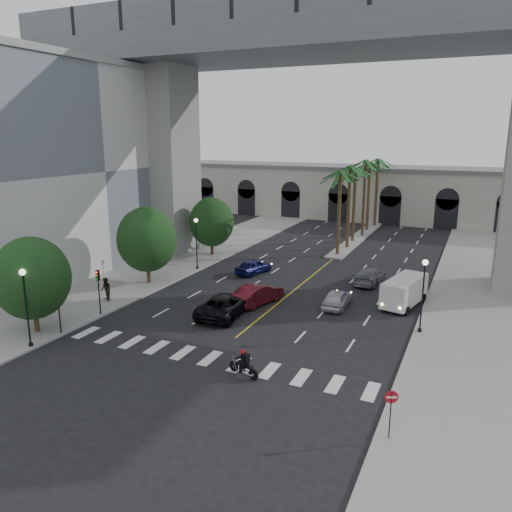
{
  "coord_description": "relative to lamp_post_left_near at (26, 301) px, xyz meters",
  "views": [
    {
      "loc": [
        14.41,
        -26.38,
        13.64
      ],
      "look_at": [
        -0.26,
        6.0,
        4.86
      ],
      "focal_mm": 35.0,
      "sensor_mm": 36.0,
      "label": 1
    }
  ],
  "objects": [
    {
      "name": "do_not_enter_sign",
      "position": [
        23.05,
        -0.63,
        -1.39
      ],
      "size": [
        0.58,
        0.27,
        2.52
      ],
      "rotation": [
        0.0,
        0.0,
        0.41
      ],
      "color": "black",
      "rests_on": "ground"
    },
    {
      "name": "cargo_van",
      "position": [
        20.89,
        18.42,
        -1.93
      ],
      "size": [
        3.13,
        5.75,
        2.32
      ],
      "rotation": [
        0.0,
        0.0,
        -0.22
      ],
      "color": "silver",
      "rests_on": "ground"
    },
    {
      "name": "palm_d",
      "position": [
        11.55,
        45.0,
        6.43
      ],
      "size": [
        3.2,
        3.2,
        10.9
      ],
      "color": "#47331E",
      "rests_on": "ground"
    },
    {
      "name": "palm_a",
      "position": [
        11.4,
        33.0,
        5.88
      ],
      "size": [
        3.2,
        3.2,
        10.3
      ],
      "color": "#47331E",
      "rests_on": "ground"
    },
    {
      "name": "sidewalk_right",
      "position": [
        26.4,
        20.0,
        -3.15
      ],
      "size": [
        8.0,
        100.0,
        0.15
      ],
      "primitive_type": "cube",
      "color": "gray",
      "rests_on": "ground"
    },
    {
      "name": "median",
      "position": [
        11.4,
        43.0,
        -3.12
      ],
      "size": [
        2.0,
        24.0,
        0.2
      ],
      "primitive_type": "cube",
      "color": "gray",
      "rests_on": "ground"
    },
    {
      "name": "palm_e",
      "position": [
        11.3,
        49.0,
        5.97
      ],
      "size": [
        3.2,
        3.2,
        10.4
      ],
      "color": "#47331E",
      "rests_on": "ground"
    },
    {
      "name": "motorcycle_rider",
      "position": [
        14.35,
        2.29,
        -2.49
      ],
      "size": [
        2.16,
        0.88,
        1.62
      ],
      "rotation": [
        0.0,
        0.0,
        -0.33
      ],
      "color": "black",
      "rests_on": "ground"
    },
    {
      "name": "pedestrian_a",
      "position": [
        -4.98,
        7.25,
        -2.19
      ],
      "size": [
        0.7,
        0.51,
        1.77
      ],
      "primitive_type": "imported",
      "rotation": [
        0.0,
        0.0,
        0.15
      ],
      "color": "black",
      "rests_on": "sidewalk_left"
    },
    {
      "name": "car_c",
      "position": [
        8.68,
        10.57,
        -2.38
      ],
      "size": [
        3.24,
        6.26,
        1.69
      ],
      "primitive_type": "imported",
      "rotation": [
        0.0,
        0.0,
        3.22
      ],
      "color": "black",
      "rests_on": "ground"
    },
    {
      "name": "pier_building",
      "position": [
        11.4,
        60.0,
        1.04
      ],
      "size": [
        71.0,
        10.5,
        8.5
      ],
      "color": "beige",
      "rests_on": "ground"
    },
    {
      "name": "traffic_signal_far",
      "position": [
        0.1,
        6.5,
        -0.71
      ],
      "size": [
        0.25,
        0.18,
        3.65
      ],
      "color": "black",
      "rests_on": "ground"
    },
    {
      "name": "lamp_post_left_near",
      "position": [
        0.0,
        0.0,
        0.0
      ],
      "size": [
        0.4,
        0.4,
        5.35
      ],
      "color": "black",
      "rests_on": "ground"
    },
    {
      "name": "sidewalk_left",
      "position": [
        -3.6,
        20.0,
        -3.15
      ],
      "size": [
        8.0,
        100.0,
        0.15
      ],
      "primitive_type": "cube",
      "color": "gray",
      "rests_on": "ground"
    },
    {
      "name": "building_left",
      "position": [
        -15.6,
        17.0,
        7.09
      ],
      "size": [
        16.5,
        32.5,
        20.6
      ],
      "color": "silver",
      "rests_on": "ground"
    },
    {
      "name": "lamp_post_right",
      "position": [
        22.8,
        13.0,
        0.0
      ],
      "size": [
        0.4,
        0.4,
        5.35
      ],
      "color": "black",
      "rests_on": "ground"
    },
    {
      "name": "palm_b",
      "position": [
        11.5,
        37.0,
        6.15
      ],
      "size": [
        3.2,
        3.2,
        10.6
      ],
      "color": "#47331E",
      "rests_on": "ground"
    },
    {
      "name": "bridge",
      "position": [
        14.82,
        27.0,
        15.29
      ],
      "size": [
        75.0,
        13.0,
        26.0
      ],
      "color": "gray",
      "rests_on": "ground"
    },
    {
      "name": "street_tree_far",
      "position": [
        -1.6,
        27.0,
        0.68
      ],
      "size": [
        5.04,
        5.04,
        6.68
      ],
      "color": "#382616",
      "rests_on": "ground"
    },
    {
      "name": "car_e",
      "position": [
        5.82,
        22.14,
        -2.49
      ],
      "size": [
        2.73,
        4.61,
        1.47
      ],
      "primitive_type": "imported",
      "rotation": [
        0.0,
        0.0,
        2.9
      ],
      "color": "#0E1042",
      "rests_on": "ground"
    },
    {
      "name": "palm_f",
      "position": [
        11.6,
        53.0,
        6.24
      ],
      "size": [
        3.2,
        3.2,
        10.7
      ],
      "color": "#47331E",
      "rests_on": "ground"
    },
    {
      "name": "street_tree_near",
      "position": [
        -1.6,
        2.0,
        0.8
      ],
      "size": [
        5.2,
        5.2,
        6.89
      ],
      "color": "#382616",
      "rests_on": "ground"
    },
    {
      "name": "palm_c",
      "position": [
        11.2,
        41.0,
        5.69
      ],
      "size": [
        3.2,
        3.2,
        10.1
      ],
      "color": "#47331E",
      "rests_on": "ground"
    },
    {
      "name": "car_a",
      "position": [
        16.05,
        15.97,
        -2.5
      ],
      "size": [
        1.71,
        4.24,
        1.44
      ],
      "primitive_type": "imported",
      "rotation": [
        0.0,
        0.0,
        3.14
      ],
      "color": "#B7B6BB",
      "rests_on": "ground"
    },
    {
      "name": "car_b",
      "position": [
        9.9,
        14.06,
        -2.39
      ],
      "size": [
        3.03,
        5.34,
        1.66
      ],
      "primitive_type": "imported",
      "rotation": [
        0.0,
        0.0,
        2.87
      ],
      "color": "#490E16",
      "rests_on": "ground"
    },
    {
      "name": "lamp_post_left_far",
      "position": [
        0.0,
        21.0,
        0.0
      ],
      "size": [
        0.4,
        0.4,
        5.35
      ],
      "color": "black",
      "rests_on": "ground"
    },
    {
      "name": "pedestrian_b",
      "position": [
        -1.64,
        9.21,
        -2.09
      ],
      "size": [
        1.2,
        1.13,
        1.96
      ],
      "primitive_type": "imported",
      "rotation": [
        0.0,
        0.0,
        -0.54
      ],
      "color": "black",
      "rests_on": "sidewalk_left"
    },
    {
      "name": "ground",
      "position": [
        11.4,
        5.0,
        -3.22
      ],
      "size": [
        140.0,
        140.0,
        0.0
      ],
      "primitive_type": "plane",
      "color": "black",
      "rests_on": "ground"
    },
    {
      "name": "street_tree_mid",
      "position": [
        -1.6,
        15.0,
        0.99
      ],
      "size": [
        5.44,
        5.44,
        7.21
      ],
      "color": "#382616",
      "rests_on": "ground"
    },
    {
      "name": "car_d",
      "position": [
        17.04,
        23.58,
        -2.48
      ],
      "size": [
        2.34,
        5.21,
        1.48
      ],
      "primitive_type": "imported",
      "rotation": [
        0.0,
        0.0,
        3.09
      ],
      "color": "slate",
      "rests_on": "ground"
    },
    {
      "name": "traffic_signal_near",
      "position": [
        0.1,
        2.5,
        -0.71
      ],
      "size": [
        0.25,
        0.18,
        3.65
      ],
      "color": "black",
      "rests_on": "ground"
    }
  ]
}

